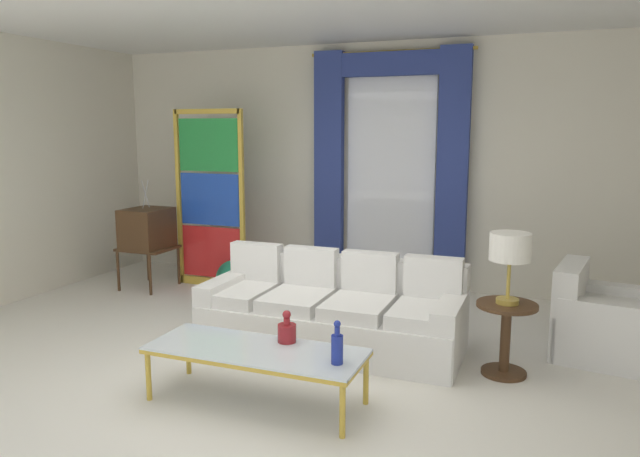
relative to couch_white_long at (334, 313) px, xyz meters
name	(u,v)px	position (x,y,z in m)	size (l,w,h in m)	color
ground_plane	(271,370)	(-0.28, -0.74, -0.31)	(16.00, 16.00, 0.00)	silver
wall_rear	(376,166)	(-0.28, 2.32, 1.19)	(8.00, 0.12, 3.00)	silver
ceiling_slab	(307,5)	(-0.28, 0.06, 2.71)	(8.00, 7.60, 0.04)	white
curtained_window	(389,147)	(-0.07, 2.15, 1.44)	(2.00, 0.17, 2.70)	white
couch_white_long	(334,313)	(0.00, 0.00, 0.00)	(2.34, 0.92, 0.86)	white
coffee_table	(256,353)	(-0.12, -1.30, 0.07)	(1.58, 0.59, 0.41)	silver
bottle_blue_decanter	(287,331)	(0.03, -1.10, 0.19)	(0.14, 0.14, 0.24)	maroon
bottle_crystal_tall	(337,347)	(0.52, -1.35, 0.22)	(0.08, 0.08, 0.30)	navy
vintage_tv	(147,230)	(-2.84, 1.05, 0.42)	(0.62, 0.61, 1.35)	#472D19
armchair_white	(599,324)	(2.25, 0.58, -0.02)	(0.93, 0.92, 0.80)	white
stained_glass_divider	(210,203)	(-2.15, 1.41, 0.75)	(0.95, 0.05, 2.20)	gold
peacock_figurine	(227,280)	(-1.69, 0.99, -0.09)	(0.44, 0.60, 0.50)	beige
round_side_table	(506,332)	(1.52, -0.13, 0.05)	(0.48, 0.48, 0.59)	#472D19
table_lamp_brass	(510,250)	(1.52, -0.13, 0.72)	(0.32, 0.32, 0.57)	#B29338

